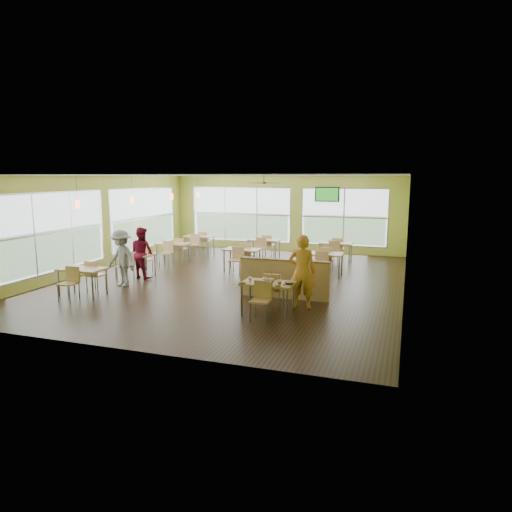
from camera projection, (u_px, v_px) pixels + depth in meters
name	position (u px, v px, depth m)	size (l,w,h in m)	color
room	(234.00, 229.00, 13.83)	(12.00, 12.04, 3.20)	black
window_bays	(199.00, 221.00, 17.55)	(9.24, 10.24, 2.38)	white
main_table	(268.00, 287.00, 10.56)	(1.22, 1.52, 0.87)	tan
half_wall_divider	(284.00, 279.00, 11.94)	(2.40, 0.14, 1.04)	tan
dining_tables	(224.00, 250.00, 15.92)	(6.92, 8.72, 0.87)	tan
pendant_lights	(152.00, 198.00, 15.31)	(0.11, 7.31, 0.86)	#2D2119
ceiling_fan	(264.00, 183.00, 16.40)	(1.25, 1.25, 0.29)	#2D2119
tv_backwall	(327.00, 194.00, 18.62)	(1.00, 0.07, 0.60)	black
man_plaid	(302.00, 272.00, 10.98)	(0.66, 0.43, 1.81)	orange
patron_maroon	(142.00, 253.00, 14.29)	(0.79, 0.61, 1.62)	maroon
patron_grey	(122.00, 258.00, 13.23)	(1.07, 0.61, 1.65)	slate
cup_blue	(250.00, 279.00, 10.58)	(0.09, 0.09, 0.31)	white
cup_yellow	(264.00, 280.00, 10.44)	(0.09, 0.09, 0.33)	white
cup_red_near	(272.00, 281.00, 10.35)	(0.10, 0.10, 0.34)	white
cup_red_far	(280.00, 283.00, 10.20)	(0.10, 0.10, 0.35)	white
food_basket	(289.00, 283.00, 10.38)	(0.22, 0.22, 0.05)	black
ketchup_cup	(284.00, 285.00, 10.25)	(0.05, 0.05, 0.02)	#A90418
wrapper_left	(242.00, 283.00, 10.42)	(0.18, 0.16, 0.04)	#9B7C4B
wrapper_mid	(269.00, 279.00, 10.75)	(0.22, 0.20, 0.06)	#9B7C4B
wrapper_right	(277.00, 285.00, 10.16)	(0.14, 0.12, 0.03)	#9B7C4B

